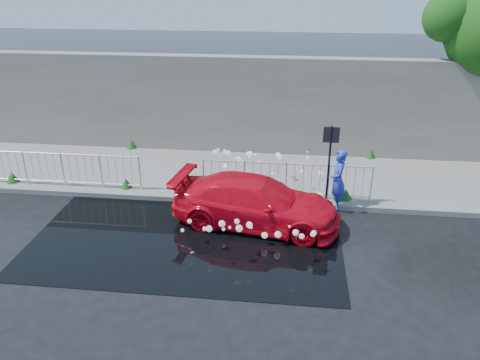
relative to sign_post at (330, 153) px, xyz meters
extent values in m
plane|color=black|center=(-4.20, -3.10, -1.72)|extent=(90.00, 90.00, 0.00)
cube|color=slate|center=(-4.20, 1.90, -1.65)|extent=(30.00, 4.00, 0.15)
cube|color=slate|center=(-4.20, -0.10, -1.64)|extent=(30.00, 0.25, 0.16)
cube|color=#6A6759|center=(-4.20, 4.10, 0.18)|extent=(30.00, 0.60, 3.50)
cube|color=black|center=(-3.70, -2.10, -1.72)|extent=(8.00, 5.00, 0.01)
cylinder|color=black|center=(0.00, 0.00, -0.47)|extent=(0.06, 0.06, 2.50)
cube|color=black|center=(0.00, 0.00, 0.53)|extent=(0.45, 0.04, 0.45)
sphere|color=#194210|center=(3.80, 4.30, 3.28)|extent=(1.61, 1.61, 1.61)
cylinder|color=silver|center=(-5.70, 0.25, -1.02)|extent=(0.05, 0.05, 1.10)
cylinder|color=silver|center=(-8.20, 0.25, -0.50)|extent=(5.00, 0.04, 0.04)
cylinder|color=silver|center=(-8.20, 0.25, -1.45)|extent=(5.00, 0.04, 0.04)
cylinder|color=silver|center=(-3.70, 0.25, -1.02)|extent=(0.05, 0.05, 1.10)
cylinder|color=silver|center=(1.30, 0.25, -1.02)|extent=(0.05, 0.05, 1.10)
cylinder|color=silver|center=(-1.20, 0.25, -0.50)|extent=(5.00, 0.04, 0.04)
cylinder|color=silver|center=(-1.20, 0.25, -1.45)|extent=(5.00, 0.04, 0.04)
cone|color=#1E4A13|center=(-10.00, 0.30, -1.39)|extent=(0.40, 0.40, 0.36)
cone|color=#1E4A13|center=(-6.20, 0.30, -1.41)|extent=(0.36, 0.36, 0.32)
cone|color=#1E4A13|center=(-3.00, 0.30, -1.36)|extent=(0.44, 0.44, 0.43)
cone|color=#1E4A13|center=(0.60, 0.30, -1.41)|extent=(0.38, 0.38, 0.33)
cone|color=#1E4A13|center=(-7.20, 3.80, -1.41)|extent=(0.42, 0.42, 0.33)
cone|color=#1E4A13|center=(1.80, 3.80, -1.41)|extent=(0.34, 0.34, 0.32)
sphere|color=white|center=(-1.08, -0.30, -1.53)|extent=(0.09, 0.09, 0.09)
sphere|color=white|center=(-1.51, 1.63, -0.75)|extent=(0.16, 0.16, 0.16)
sphere|color=white|center=(-0.56, 1.78, -0.68)|extent=(0.07, 0.07, 0.07)
sphere|color=white|center=(-1.46, 0.50, -1.16)|extent=(0.08, 0.08, 0.08)
sphere|color=white|center=(-2.47, 1.60, -0.76)|extent=(0.14, 0.14, 0.14)
sphere|color=white|center=(-3.11, 1.46, -0.71)|extent=(0.16, 0.16, 0.16)
sphere|color=white|center=(-1.44, 1.42, -0.76)|extent=(0.18, 0.18, 0.18)
sphere|color=white|center=(-1.62, -0.09, -1.42)|extent=(0.08, 0.08, 0.08)
sphere|color=white|center=(-1.62, 0.57, -0.97)|extent=(0.08, 0.08, 0.08)
sphere|color=white|center=(-1.72, 0.48, -1.13)|extent=(0.09, 0.09, 0.09)
sphere|color=white|center=(-0.55, 1.54, -0.80)|extent=(0.10, 0.10, 0.10)
sphere|color=white|center=(-2.22, 1.53, -0.75)|extent=(0.10, 0.10, 0.10)
sphere|color=white|center=(-2.06, 1.29, -0.89)|extent=(0.08, 0.08, 0.08)
sphere|color=white|center=(-3.47, 1.65, -0.69)|extent=(0.10, 0.10, 0.10)
sphere|color=white|center=(-2.78, -0.15, -1.37)|extent=(0.16, 0.16, 0.16)
sphere|color=white|center=(-3.26, 0.61, -1.21)|extent=(0.15, 0.15, 0.15)
sphere|color=white|center=(-0.18, 0.62, -0.90)|extent=(0.14, 0.14, 0.14)
sphere|color=white|center=(-2.41, 1.39, -0.79)|extent=(0.09, 0.09, 0.09)
sphere|color=white|center=(-3.24, 1.65, -0.74)|extent=(0.13, 0.13, 0.13)
sphere|color=white|center=(-0.74, 0.84, -0.97)|extent=(0.10, 0.10, 0.10)
sphere|color=white|center=(-3.13, 1.01, -0.98)|extent=(0.15, 0.15, 0.15)
sphere|color=white|center=(-2.83, -0.37, -1.47)|extent=(0.18, 0.18, 0.18)
sphere|color=white|center=(-3.37, 0.44, -1.08)|extent=(0.12, 0.12, 0.12)
sphere|color=white|center=(-2.21, -0.16, -1.46)|extent=(0.13, 0.13, 0.13)
sphere|color=white|center=(-2.88, 1.27, -0.82)|extent=(0.08, 0.08, 0.08)
sphere|color=white|center=(-0.19, 0.03, -1.35)|extent=(0.15, 0.15, 0.15)
sphere|color=white|center=(-1.20, 0.98, -0.95)|extent=(0.09, 0.09, 0.09)
sphere|color=white|center=(-2.38, 1.51, -0.71)|extent=(0.15, 0.15, 0.15)
sphere|color=white|center=(-1.08, 0.06, -1.38)|extent=(0.13, 0.13, 0.13)
sphere|color=white|center=(-2.60, 1.04, -0.85)|extent=(0.12, 0.12, 0.12)
sphere|color=white|center=(-3.12, 0.04, -1.32)|extent=(0.12, 0.12, 0.12)
sphere|color=white|center=(-3.57, 1.59, -0.75)|extent=(0.17, 0.17, 0.17)
sphere|color=white|center=(-2.76, 1.43, -0.88)|extent=(0.16, 0.16, 0.16)
sphere|color=white|center=(-1.11, -2.05, -1.36)|extent=(0.14, 0.14, 0.14)
sphere|color=white|center=(-2.01, -2.76, -0.91)|extent=(0.17, 0.17, 0.17)
sphere|color=white|center=(-2.61, -3.21, -0.65)|extent=(0.16, 0.16, 0.16)
sphere|color=white|center=(-0.47, -2.93, -0.92)|extent=(0.13, 0.13, 0.13)
sphere|color=white|center=(-0.90, -2.99, -0.91)|extent=(0.16, 0.16, 0.16)
sphere|color=white|center=(-1.94, -3.13, -0.76)|extent=(0.07, 0.07, 0.07)
sphere|color=white|center=(-0.87, -2.18, -1.55)|extent=(0.10, 0.10, 0.10)
sphere|color=white|center=(-1.32, -2.31, -1.40)|extent=(0.18, 0.18, 0.18)
sphere|color=white|center=(-2.31, -2.77, -0.82)|extent=(0.13, 0.13, 0.13)
sphere|color=white|center=(-2.74, -2.11, -1.45)|extent=(0.09, 0.09, 0.09)
sphere|color=white|center=(-2.44, -3.14, -0.78)|extent=(0.07, 0.07, 0.07)
sphere|color=white|center=(-3.01, -2.69, -1.12)|extent=(0.17, 0.17, 0.17)
sphere|color=white|center=(-0.77, -3.41, -0.75)|extent=(0.13, 0.13, 0.13)
sphere|color=white|center=(-2.25, -2.87, -0.95)|extent=(0.17, 0.17, 0.17)
sphere|color=white|center=(-2.99, -3.35, -0.74)|extent=(0.10, 0.10, 0.10)
sphere|color=white|center=(-0.47, -2.51, -1.21)|extent=(0.13, 0.13, 0.13)
sphere|color=white|center=(-1.05, -2.97, -0.76)|extent=(0.06, 0.06, 0.06)
sphere|color=white|center=(-1.66, -2.31, -1.45)|extent=(0.17, 0.17, 0.17)
sphere|color=white|center=(-3.50, -3.43, -0.77)|extent=(0.09, 0.09, 0.09)
sphere|color=white|center=(-3.56, -2.44, -1.08)|extent=(0.12, 0.12, 0.12)
imported|color=red|center=(-1.97, -1.24, -1.06)|extent=(4.81, 2.55, 1.33)
imported|color=#263ABF|center=(0.28, -0.10, -0.80)|extent=(0.45, 0.68, 1.84)
camera|label=1|loc=(-1.11, -12.54, 4.74)|focal=35.00mm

